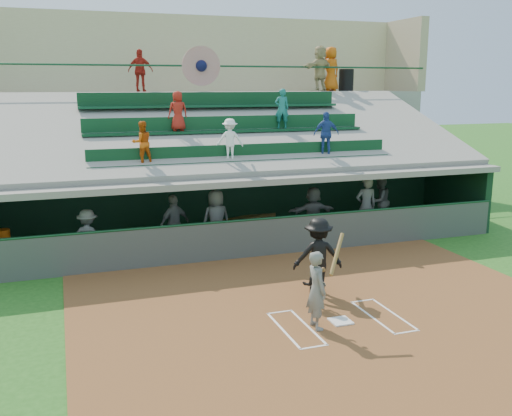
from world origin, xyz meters
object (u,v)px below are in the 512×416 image
object	(u,v)px
white_table	(2,254)
water_cooler	(3,236)
trash_bin	(346,80)
home_plate	(340,321)
batter_at_plate	(317,289)
catcher	(313,285)

from	to	relation	value
white_table	water_cooler	xyz separation A→B (m)	(0.08, -0.05, 0.52)
white_table	trash_bin	world-z (taller)	trash_bin
home_plate	white_table	xyz separation A→B (m)	(-7.03, 6.28, 0.35)
batter_at_plate	water_cooler	world-z (taller)	batter_at_plate
home_plate	catcher	xyz separation A→B (m)	(-0.20, 0.96, 0.50)
water_cooler	trash_bin	size ratio (longest dim) A/B	0.38
trash_bin	batter_at_plate	bearing A→B (deg)	-119.46
home_plate	catcher	distance (m)	1.10
home_plate	water_cooler	world-z (taller)	water_cooler
home_plate	water_cooler	size ratio (longest dim) A/B	1.19
catcher	water_cooler	world-z (taller)	water_cooler
catcher	home_plate	bearing A→B (deg)	118.69
home_plate	water_cooler	xyz separation A→B (m)	(-6.95, 6.22, 0.87)
white_table	water_cooler	world-z (taller)	water_cooler
white_table	batter_at_plate	bearing A→B (deg)	-23.38
batter_at_plate	water_cooler	size ratio (longest dim) A/B	5.40
home_plate	trash_bin	distance (m)	15.35
water_cooler	trash_bin	xyz separation A→B (m)	(13.65, 6.63, 4.17)
white_table	water_cooler	bearing A→B (deg)	-13.77
batter_at_plate	catcher	distance (m)	1.16
batter_at_plate	trash_bin	xyz separation A→B (m)	(7.31, 12.94, 4.23)
white_table	trash_bin	xyz separation A→B (m)	(13.73, 6.57, 4.70)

